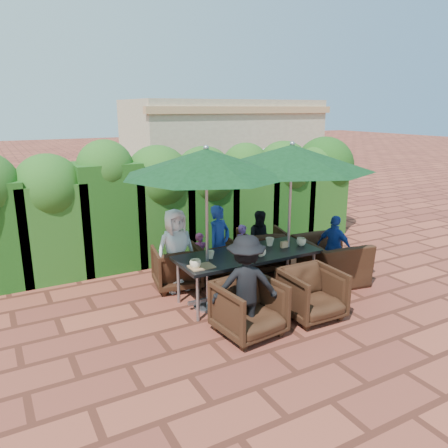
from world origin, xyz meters
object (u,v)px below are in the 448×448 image
chair_far_right (263,248)px  chair_end_right (331,253)px  umbrella_right (292,157)px  dining_table (248,258)px  chair_far_left (177,265)px  chair_near_left (249,306)px  chair_far_mid (217,259)px  umbrella_left (206,163)px  chair_near_right (312,291)px

chair_far_right → chair_end_right: (0.73, -1.04, 0.08)m
umbrella_right → chair_far_right: (0.18, 1.01, -1.79)m
dining_table → chair_far_right: 1.37m
umbrella_right → chair_end_right: size_ratio=2.22×
chair_far_left → chair_near_left: size_ratio=0.95×
chair_far_mid → chair_end_right: bearing=154.9°
chair_far_mid → umbrella_left: bearing=59.4°
umbrella_left → umbrella_right: (1.47, -0.03, 0.00)m
umbrella_left → chair_near_right: 2.39m
chair_far_right → chair_near_right: (-0.48, -2.00, -0.02)m
dining_table → chair_near_left: 1.21m
umbrella_right → dining_table: bearing=177.0°
chair_near_left → chair_far_mid: bearing=68.9°
umbrella_right → chair_end_right: bearing=-2.2°
chair_far_right → chair_near_right: chair_far_right is taller
chair_far_mid → chair_far_right: size_ratio=0.91×
chair_far_mid → chair_near_left: chair_near_left is taller
chair_near_left → chair_far_right: bearing=46.4°
umbrella_left → chair_far_mid: 2.15m
chair_near_right → chair_end_right: bearing=39.8°
chair_far_left → chair_far_right: bearing=-168.6°
dining_table → umbrella_left: umbrella_left is taller
umbrella_right → chair_far_mid: (-0.83, 0.95, -1.83)m
chair_far_right → chair_near_left: size_ratio=1.02×
dining_table → chair_far_left: 1.28m
chair_near_right → chair_end_right: 1.54m
chair_far_right → chair_near_left: (-1.54, -1.98, -0.01)m
dining_table → chair_near_right: (0.46, -1.03, -0.28)m
chair_near_right → chair_near_left: bearing=-179.5°
chair_far_right → chair_end_right: chair_end_right is taller
dining_table → chair_near_right: 1.16m
chair_far_left → umbrella_left: bearing=106.7°
chair_end_right → chair_far_right: bearing=44.6°
umbrella_left → umbrella_right: size_ratio=0.96×
chair_far_mid → chair_far_right: (1.01, 0.06, 0.04)m
chair_far_mid → chair_far_right: bearing=-172.2°
chair_far_left → umbrella_right: bearing=158.6°
chair_far_left → chair_end_right: chair_end_right is taller
umbrella_right → chair_near_left: bearing=-144.4°
umbrella_left → chair_far_left: 2.06m
dining_table → chair_near_right: size_ratio=2.87×
chair_far_left → chair_far_mid: size_ratio=1.02×
chair_end_right → chair_near_left: bearing=122.0°
chair_far_left → chair_near_right: chair_near_right is taller
chair_end_right → umbrella_right: bearing=97.3°
chair_near_right → chair_far_mid: bearing=106.8°
chair_near_right → dining_table: bearing=115.4°
umbrella_left → chair_near_right: size_ratio=3.08×
chair_far_left → dining_table: bearing=141.6°
dining_table → chair_near_right: chair_near_right is taller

